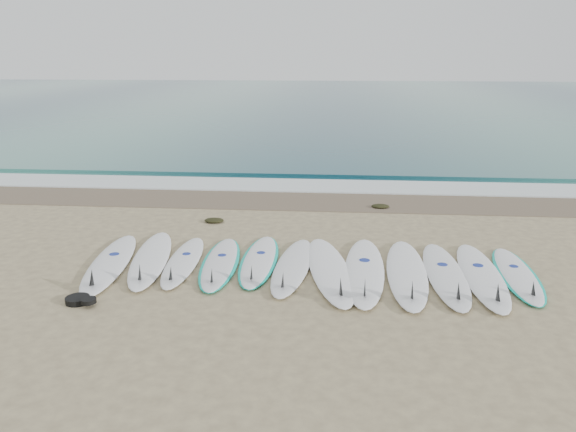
# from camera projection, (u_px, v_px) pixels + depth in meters

# --- Properties ---
(ground) EXTENTS (120.00, 120.00, 0.00)m
(ground) POSITION_uv_depth(u_px,v_px,m) (311.00, 268.00, 8.72)
(ground) COLOR #9B8964
(ocean) EXTENTS (120.00, 55.00, 0.03)m
(ocean) POSITION_uv_depth(u_px,v_px,m) (333.00, 100.00, 39.80)
(ocean) COLOR #266162
(ocean) RESTS_ON ground
(wet_sand_band) EXTENTS (120.00, 1.80, 0.01)m
(wet_sand_band) POSITION_uv_depth(u_px,v_px,m) (319.00, 201.00, 12.64)
(wet_sand_band) COLOR brown
(wet_sand_band) RESTS_ON ground
(foam_band) EXTENTS (120.00, 1.40, 0.04)m
(foam_band) POSITION_uv_depth(u_px,v_px,m) (321.00, 186.00, 13.97)
(foam_band) COLOR silver
(foam_band) RESTS_ON ground
(wave_crest) EXTENTS (120.00, 1.00, 0.10)m
(wave_crest) POSITION_uv_depth(u_px,v_px,m) (323.00, 173.00, 15.40)
(wave_crest) COLOR #266162
(wave_crest) RESTS_ON ground
(surfboard_0) EXTENTS (0.94, 2.77, 0.35)m
(surfboard_0) POSITION_uv_depth(u_px,v_px,m) (109.00, 264.00, 8.73)
(surfboard_0) COLOR white
(surfboard_0) RESTS_ON ground
(surfboard_1) EXTENTS (0.99, 2.74, 0.34)m
(surfboard_1) POSITION_uv_depth(u_px,v_px,m) (150.00, 259.00, 8.92)
(surfboard_1) COLOR white
(surfboard_1) RESTS_ON ground
(surfboard_2) EXTENTS (0.60, 2.33, 0.30)m
(surfboard_2) POSITION_uv_depth(u_px,v_px,m) (183.00, 262.00, 8.83)
(surfboard_2) COLOR white
(surfboard_2) RESTS_ON ground
(surfboard_3) EXTENTS (0.73, 2.40, 0.30)m
(surfboard_3) POSITION_uv_depth(u_px,v_px,m) (220.00, 263.00, 8.79)
(surfboard_3) COLOR silver
(surfboard_3) RESTS_ON ground
(surfboard_4) EXTENTS (0.59, 2.39, 0.30)m
(surfboard_4) POSITION_uv_depth(u_px,v_px,m) (259.00, 260.00, 8.90)
(surfboard_4) COLOR white
(surfboard_4) RESTS_ON ground
(surfboard_5) EXTENTS (0.72, 2.56, 0.32)m
(surfboard_5) POSITION_uv_depth(u_px,v_px,m) (292.00, 266.00, 8.62)
(surfboard_5) COLOR white
(surfboard_5) RESTS_ON ground
(surfboard_6) EXTENTS (1.04, 2.92, 0.37)m
(surfboard_6) POSITION_uv_depth(u_px,v_px,m) (330.00, 270.00, 8.46)
(surfboard_6) COLOR white
(surfboard_6) RESTS_ON ground
(surfboard_7) EXTENTS (0.72, 2.89, 0.37)m
(surfboard_7) POSITION_uv_depth(u_px,v_px,m) (364.00, 271.00, 8.43)
(surfboard_7) COLOR white
(surfboard_7) RESTS_ON ground
(surfboard_8) EXTENTS (0.74, 2.88, 0.36)m
(surfboard_8) POSITION_uv_depth(u_px,v_px,m) (407.00, 273.00, 8.35)
(surfboard_8) COLOR white
(surfboard_8) RESTS_ON ground
(surfboard_9) EXTENTS (0.60, 2.70, 0.34)m
(surfboard_9) POSITION_uv_depth(u_px,v_px,m) (446.00, 275.00, 8.29)
(surfboard_9) COLOR white
(surfboard_9) RESTS_ON ground
(surfboard_10) EXTENTS (0.68, 2.76, 0.35)m
(surfboard_10) POSITION_uv_depth(u_px,v_px,m) (483.00, 276.00, 8.25)
(surfboard_10) COLOR white
(surfboard_10) RESTS_ON ground
(surfboard_11) EXTENTS (0.69, 2.35, 0.30)m
(surfboard_11) POSITION_uv_depth(u_px,v_px,m) (518.00, 275.00, 8.33)
(surfboard_11) COLOR white
(surfboard_11) RESTS_ON ground
(seaweed_near) EXTENTS (0.38, 0.30, 0.07)m
(seaweed_near) POSITION_uv_depth(u_px,v_px,m) (214.00, 220.00, 11.06)
(seaweed_near) COLOR black
(seaweed_near) RESTS_ON ground
(seaweed_far) EXTENTS (0.39, 0.30, 0.08)m
(seaweed_far) POSITION_uv_depth(u_px,v_px,m) (380.00, 206.00, 12.07)
(seaweed_far) COLOR black
(seaweed_far) RESTS_ON ground
(leash_coil) EXTENTS (0.46, 0.36, 0.11)m
(leash_coil) POSITION_uv_depth(u_px,v_px,m) (80.00, 300.00, 7.47)
(leash_coil) COLOR black
(leash_coil) RESTS_ON ground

